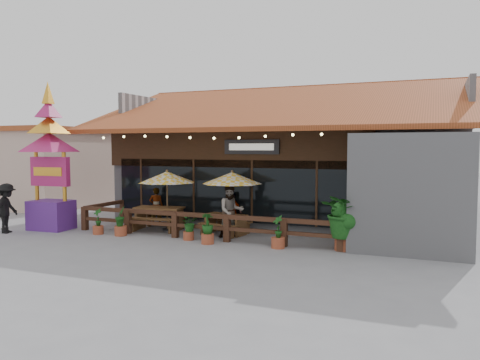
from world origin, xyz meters
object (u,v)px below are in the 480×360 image
at_px(picnic_table_right, 225,221).
at_px(thai_sign_tower, 49,146).
at_px(umbrella_right, 232,178).
at_px(tropical_plant, 344,213).
at_px(umbrella_left, 167,177).
at_px(picnic_table_left, 159,214).
at_px(pedestrian, 7,208).

xyz_separation_m(picnic_table_right, thai_sign_tower, (-6.68, -1.61, 2.73)).
height_order(umbrella_right, tropical_plant, umbrella_right).
height_order(picnic_table_right, thai_sign_tower, thai_sign_tower).
relative_size(umbrella_right, thai_sign_tower, 0.46).
distance_m(umbrella_left, tropical_plant, 7.00).
distance_m(picnic_table_left, picnic_table_right, 2.78).
height_order(tropical_plant, pedestrian, tropical_plant).
height_order(thai_sign_tower, pedestrian, thai_sign_tower).
xyz_separation_m(picnic_table_left, pedestrian, (-4.86, -2.76, 0.33)).
relative_size(thai_sign_tower, pedestrian, 3.30).
relative_size(umbrella_left, pedestrian, 1.26).
bearing_deg(picnic_table_left, tropical_plant, -7.61).
xyz_separation_m(umbrella_right, picnic_table_left, (-2.96, -0.27, -1.46)).
relative_size(umbrella_left, thai_sign_tower, 0.38).
distance_m(umbrella_right, picnic_table_left, 3.31).
xyz_separation_m(umbrella_right, pedestrian, (-7.82, -3.03, -1.12)).
relative_size(picnic_table_left, pedestrian, 1.09).
bearing_deg(picnic_table_left, umbrella_right, 5.27).
bearing_deg(tropical_plant, picnic_table_right, 167.03).
distance_m(umbrella_left, thai_sign_tower, 4.70).
xyz_separation_m(picnic_table_left, tropical_plant, (7.25, -0.97, 0.57)).
xyz_separation_m(umbrella_left, picnic_table_right, (2.41, 0.07, -1.54)).
bearing_deg(thai_sign_tower, pedestrian, -128.40).
xyz_separation_m(umbrella_left, picnic_table_left, (-0.37, 0.01, -1.45)).
height_order(umbrella_right, thai_sign_tower, thai_sign_tower).
relative_size(umbrella_right, picnic_table_left, 1.39).
distance_m(picnic_table_left, thai_sign_tower, 4.96).
bearing_deg(picnic_table_right, picnic_table_left, -178.76).
relative_size(umbrella_left, picnic_table_right, 1.34).
height_order(umbrella_left, pedestrian, umbrella_left).
distance_m(picnic_table_right, thai_sign_tower, 7.40).
relative_size(picnic_table_right, pedestrian, 0.94).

